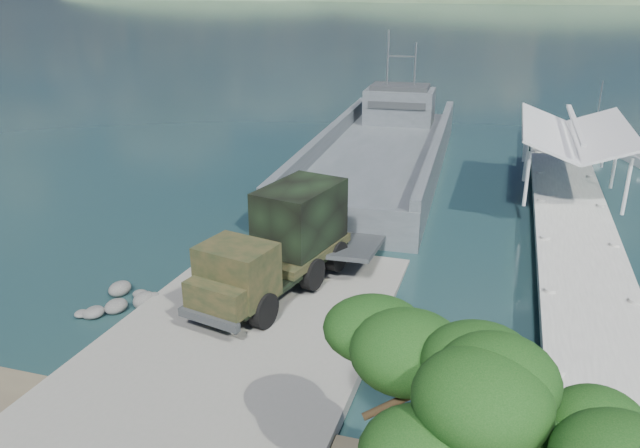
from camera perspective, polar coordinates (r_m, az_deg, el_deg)
The scene contains 11 objects.
ground at distance 26.13m, azimuth -5.70°, elevation -9.14°, with size 1400.00×1400.00×0.00m, color #1C3E45.
boat_ramp at distance 25.21m, azimuth -6.59°, elevation -9.73°, with size 10.00×18.00×0.50m, color gray.
shoreline_rocks at distance 29.21m, azimuth -16.74°, elevation -6.55°, with size 3.20×5.60×0.90m, color #4D4D4B, non-canonical shape.
distant_headlands at distance 582.35m, azimuth 22.00°, elevation 18.39°, with size 1000.00×240.00×48.00m, color #365032, non-canonical shape.
pier at distance 41.37m, azimuth 21.75°, elevation 3.41°, with size 6.40×44.00×6.10m.
landing_craft at distance 46.70m, azimuth 5.50°, elevation 5.77°, with size 10.02×34.93×10.28m.
military_truck at distance 27.09m, azimuth -3.59°, elevation -1.72°, with size 4.77×9.57×4.27m.
soldier at distance 25.03m, azimuth -9.80°, elevation -6.92°, with size 0.72×0.47×1.97m, color black.
sailboat_near at distance 56.59m, azimuth 23.63°, elevation 6.27°, with size 1.64×5.04×6.08m.
sailboat_far at distance 55.28m, azimuth 27.06°, elevation 5.45°, with size 3.39×5.83×6.82m.
overhang_tree at distance 13.73m, azimuth 14.05°, elevation -15.78°, with size 6.89×6.35×6.26m.
Camera 1 is at (8.94, -20.76, 13.11)m, focal length 35.00 mm.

